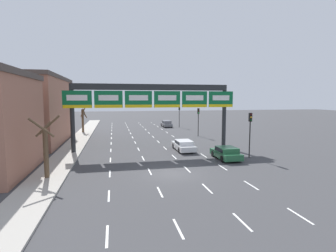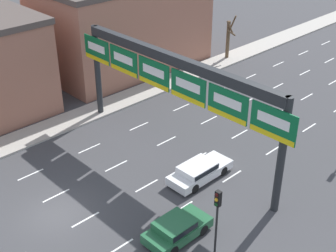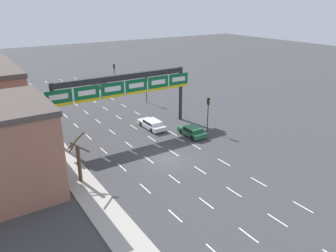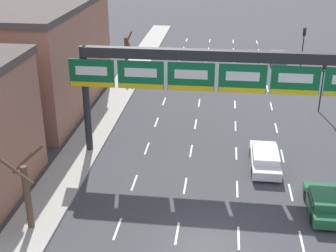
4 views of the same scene
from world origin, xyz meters
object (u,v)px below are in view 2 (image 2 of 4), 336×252
object	(u,v)px
sign_gantry	(173,77)
tree_bare_closest	(229,37)
car_green	(177,228)
traffic_light_far_end	(217,213)
car_white	(199,171)

from	to	relation	value
sign_gantry	tree_bare_closest	size ratio (longest dim) A/B	4.19
car_green	tree_bare_closest	size ratio (longest dim) A/B	0.86
traffic_light_far_end	tree_bare_closest	world-z (taller)	tree_bare_closest
sign_gantry	traffic_light_far_end	xyz separation A→B (m)	(9.30, -5.94, -2.90)
car_green	tree_bare_closest	distance (m)	29.49
car_white	traffic_light_far_end	world-z (taller)	traffic_light_far_end
car_green	traffic_light_far_end	bearing A→B (deg)	4.42
car_green	traffic_light_far_end	size ratio (longest dim) A/B	0.87
sign_gantry	car_white	distance (m)	6.66
sign_gantry	car_white	world-z (taller)	sign_gantry
sign_gantry	tree_bare_closest	xyz separation A→B (m)	(-9.90, 18.22, -3.75)
car_white	traffic_light_far_end	distance (m)	8.09
sign_gantry	tree_bare_closest	distance (m)	21.07
sign_gantry	traffic_light_far_end	distance (m)	11.41
tree_bare_closest	car_white	bearing A→B (deg)	-54.94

